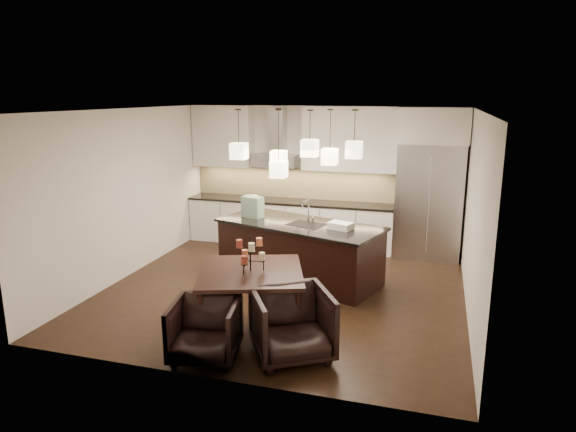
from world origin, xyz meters
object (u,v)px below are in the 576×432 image
(refrigerator, at_px, (429,201))
(armchair_left, at_px, (205,330))
(armchair_right, at_px, (292,324))
(dining_table, at_px, (251,299))
(island_body, at_px, (299,253))

(refrigerator, bearing_deg, armchair_left, -116.35)
(armchair_left, relative_size, armchair_right, 0.87)
(dining_table, distance_m, armchair_right, 0.94)
(refrigerator, relative_size, armchair_right, 2.39)
(armchair_left, xyz_separation_m, armchair_right, (0.96, 0.33, 0.05))
(refrigerator, distance_m, dining_table, 4.42)
(armchair_left, bearing_deg, armchair_right, 8.00)
(refrigerator, relative_size, armchair_left, 2.74)
(armchair_right, bearing_deg, armchair_left, 168.26)
(armchair_left, bearing_deg, refrigerator, 52.40)
(refrigerator, bearing_deg, armchair_right, -107.54)
(refrigerator, height_order, island_body, refrigerator)
(island_body, xyz_separation_m, dining_table, (-0.13, -1.94, -0.07))
(island_body, bearing_deg, armchair_right, -58.94)
(island_body, xyz_separation_m, armchair_right, (0.60, -2.53, -0.05))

